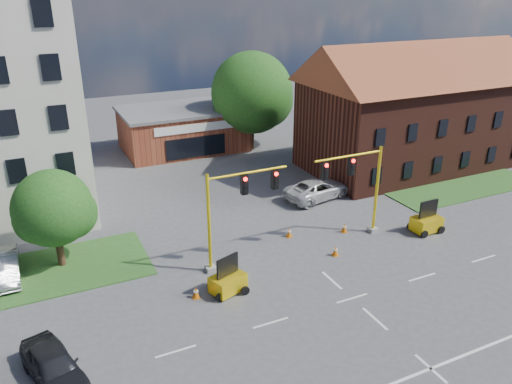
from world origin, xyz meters
TOP-DOWN VIEW (x-y plane):
  - ground at (0.00, 0.00)m, footprint 120.00×120.00m
  - grass_verge_ne at (18.00, 9.00)m, footprint 14.00×4.00m
  - lane_markings at (0.00, -3.00)m, footprint 60.00×36.00m
  - brick_shop at (0.00, 29.98)m, footprint 12.40×8.40m
  - townhouse_row at (18.00, 16.00)m, footprint 21.00×11.00m
  - tree_large at (6.92, 27.08)m, footprint 8.67×8.26m
  - tree_nw_front at (-13.77, 10.58)m, footprint 4.82×4.59m
  - signal_mast_west at (-4.36, 6.00)m, footprint 5.30×0.60m
  - signal_mast_east at (4.36, 6.00)m, footprint 5.30×0.60m
  - trailer_west at (-5.91, 3.51)m, footprint 2.20×1.81m
  - trailer_east at (9.35, 4.46)m, footprint 1.99×1.36m
  - cone_a at (-7.72, 3.72)m, footprint 0.40×0.40m
  - cone_b at (0.36, 7.81)m, footprint 0.40×0.40m
  - cone_c at (1.80, 4.34)m, footprint 0.40×0.40m
  - cone_d at (4.17, 6.80)m, footprint 0.40×0.40m
  - pickup_white at (5.62, 12.71)m, footprint 6.07×3.63m
  - sedan_dark at (-15.26, 0.49)m, footprint 2.95×4.80m
  - sedan_silver_front at (-17.11, 10.41)m, footprint 1.59×4.53m

SIDE VIEW (x-z plane):
  - ground at x=0.00m, z-range 0.00..0.00m
  - lane_markings at x=0.00m, z-range 0.00..0.01m
  - grass_verge_ne at x=18.00m, z-range 0.00..0.08m
  - cone_a at x=-7.72m, z-range -0.01..0.69m
  - cone_b at x=0.36m, z-range -0.01..0.69m
  - cone_c at x=1.80m, z-range -0.01..0.69m
  - cone_d at x=4.17m, z-range -0.01..0.69m
  - trailer_west at x=-5.91m, z-range -0.40..1.75m
  - trailer_east at x=9.35m, z-range -0.42..1.82m
  - sedan_silver_front at x=-17.11m, z-range 0.00..1.49m
  - sedan_dark at x=-15.26m, z-range 0.00..1.53m
  - pickup_white at x=5.62m, z-range 0.00..1.58m
  - brick_shop at x=0.00m, z-range 0.01..4.31m
  - tree_nw_front at x=-13.77m, z-range 0.61..6.76m
  - signal_mast_west at x=-4.36m, z-range 0.82..7.02m
  - signal_mast_east at x=4.36m, z-range 0.82..7.02m
  - tree_large at x=6.92m, z-range 0.61..10.56m
  - townhouse_row at x=18.00m, z-range 0.18..11.68m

